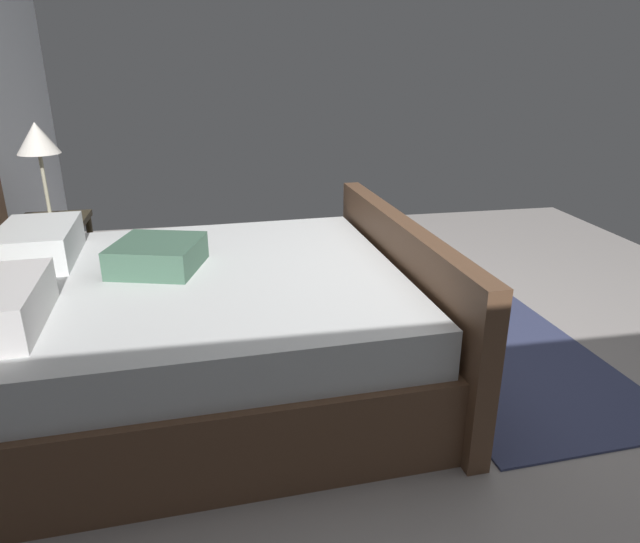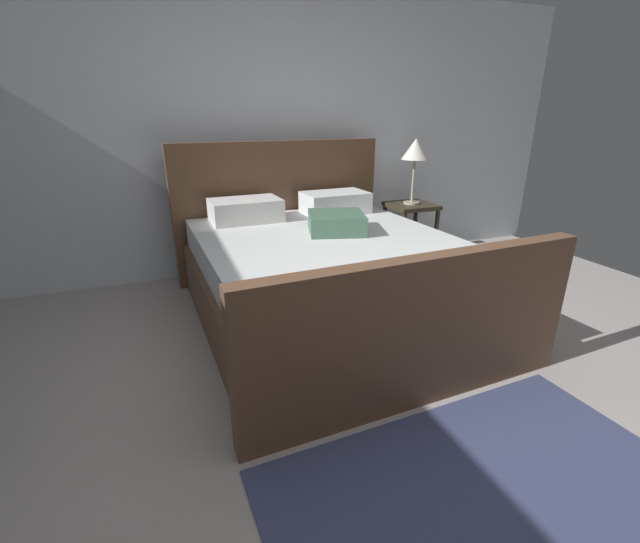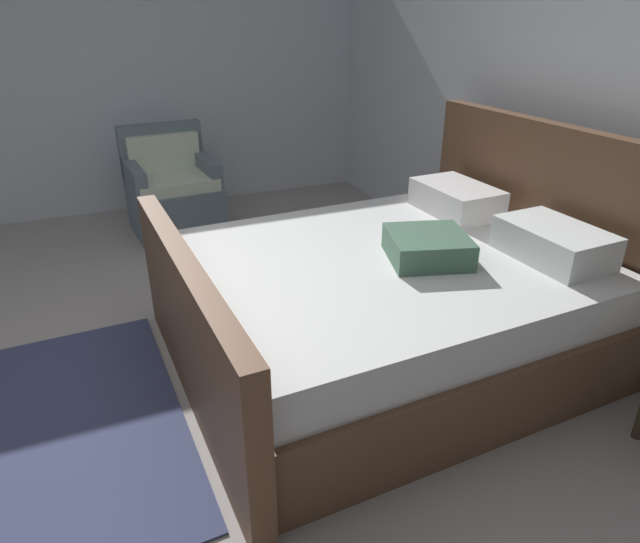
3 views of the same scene
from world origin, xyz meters
TOP-DOWN VIEW (x-y plane):
  - ground_plane at (0.00, 0.00)m, footprint 6.26×5.22m
  - wall_back at (0.00, 2.67)m, footprint 6.38×0.12m
  - bed at (0.08, 1.38)m, footprint 2.02×2.36m
  - nightstand_right at (1.36, 2.27)m, footprint 0.44×0.44m
  - table_lamp_right at (1.36, 2.27)m, footprint 0.26×0.26m
  - area_rug at (0.08, -0.38)m, footprint 1.83×1.11m

SIDE VIEW (x-z plane):
  - ground_plane at x=0.00m, z-range -0.02..0.00m
  - area_rug at x=0.08m, z-range 0.00..0.01m
  - bed at x=0.08m, z-range -0.26..0.97m
  - nightstand_right at x=1.36m, z-range 0.10..0.70m
  - table_lamp_right at x=1.36m, z-range 0.79..1.42m
  - wall_back at x=0.00m, z-range 0.00..2.52m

